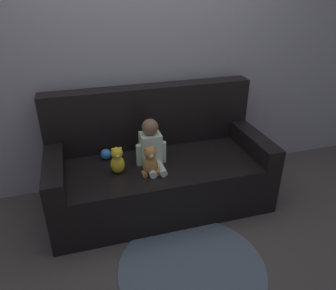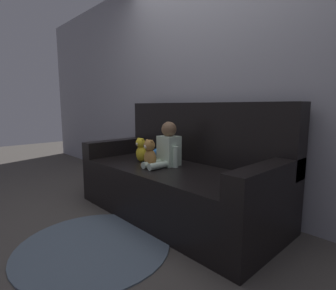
{
  "view_description": "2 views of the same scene",
  "coord_description": "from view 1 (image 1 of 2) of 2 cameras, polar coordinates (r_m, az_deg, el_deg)",
  "views": [
    {
      "loc": [
        -0.66,
        -2.49,
        1.95
      ],
      "look_at": [
        0.08,
        -0.0,
        0.61
      ],
      "focal_mm": 35.0,
      "sensor_mm": 36.0,
      "label": 1
    },
    {
      "loc": [
        1.7,
        -1.68,
        1.02
      ],
      "look_at": [
        -0.02,
        -0.07,
        0.67
      ],
      "focal_mm": 28.0,
      "sensor_mm": 36.0,
      "label": 2
    }
  ],
  "objects": [
    {
      "name": "person_baby",
      "position": [
        2.86,
        -2.96,
        -0.24
      ],
      "size": [
        0.27,
        0.36,
        0.42
      ],
      "color": "silver",
      "rests_on": "couch"
    },
    {
      "name": "toy_ball",
      "position": [
        3.03,
        -10.75,
        -1.59
      ],
      "size": [
        0.1,
        0.1,
        0.1
      ],
      "color": "#337FDB",
      "rests_on": "couch"
    },
    {
      "name": "couch",
      "position": [
        3.09,
        -1.74,
        -3.95
      ],
      "size": [
        1.97,
        0.89,
        1.06
      ],
      "color": "black",
      "rests_on": "ground_plane"
    },
    {
      "name": "ground_plane",
      "position": [
        3.23,
        -1.33,
        -9.88
      ],
      "size": [
        12.0,
        12.0,
        0.0
      ],
      "primitive_type": "plane",
      "color": "#4C4742"
    },
    {
      "name": "plush_toy_side",
      "position": [
        2.77,
        -8.81,
        -2.67
      ],
      "size": [
        0.12,
        0.11,
        0.24
      ],
      "color": "yellow",
      "rests_on": "couch"
    },
    {
      "name": "teddy_bear_brown",
      "position": [
        2.72,
        -3.09,
        -2.88
      ],
      "size": [
        0.15,
        0.12,
        0.26
      ],
      "color": "#AD7A3D",
      "rests_on": "couch"
    },
    {
      "name": "floor_rug",
      "position": [
        2.63,
        4.19,
        -20.5
      ],
      "size": [
        1.11,
        1.11,
        0.01
      ],
      "color": "slate",
      "rests_on": "ground_plane"
    },
    {
      "name": "wall_back",
      "position": [
        3.16,
        -4.22,
        15.33
      ],
      "size": [
        8.0,
        0.05,
        2.6
      ],
      "color": "#93939E",
      "rests_on": "ground_plane"
    }
  ]
}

